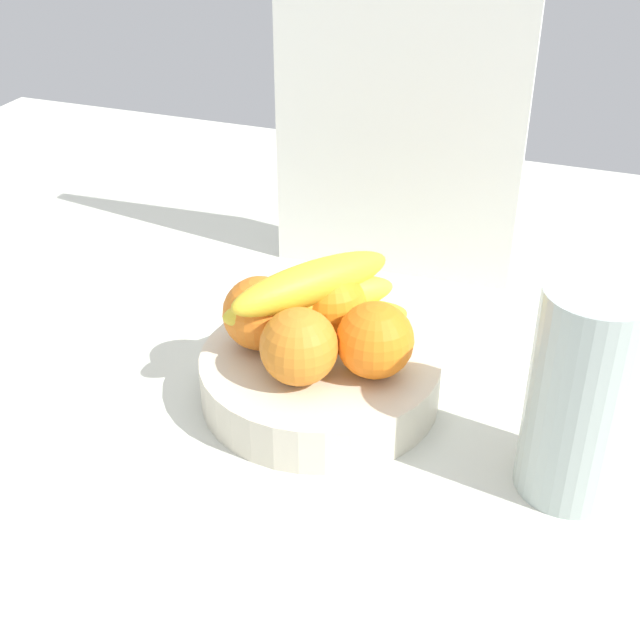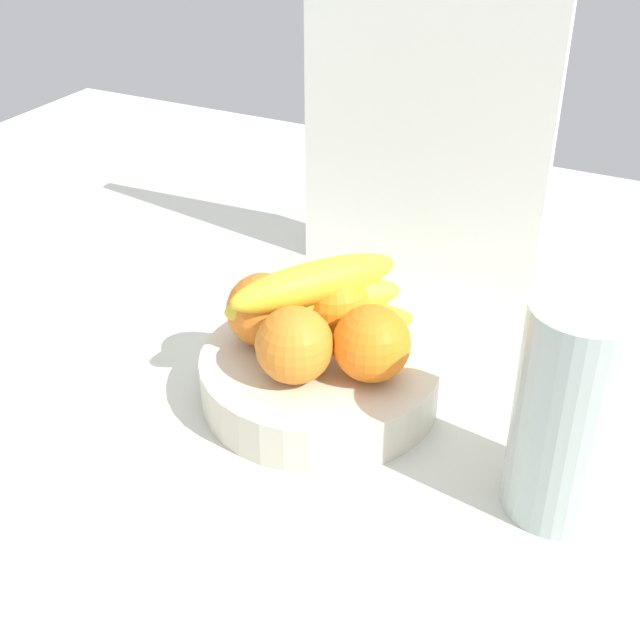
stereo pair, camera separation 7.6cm
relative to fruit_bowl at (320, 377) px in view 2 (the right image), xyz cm
name	(u,v)px [view 2 (the right image)]	position (x,y,z in cm)	size (l,w,h in cm)	color
ground_plane	(352,424)	(3.76, -0.72, -3.78)	(180.00, 140.00, 3.00)	silver
fruit_bowl	(320,377)	(0.00, 0.00, 0.00)	(22.54, 22.54, 4.55)	beige
orange_front_left	(294,345)	(-0.46, -4.04, 5.76)	(6.97, 6.97, 6.97)	orange
orange_front_right	(373,342)	(5.46, -0.45, 5.76)	(6.97, 6.97, 6.97)	orange
orange_center	(335,305)	(-0.37, 3.82, 5.76)	(6.97, 6.97, 6.97)	orange
orange_back_left	(263,310)	(-5.97, -0.04, 5.76)	(6.97, 6.97, 6.97)	orange
banana_bunch	(318,302)	(-1.52, 2.52, 6.48)	(16.83, 16.25, 8.40)	yellow
cutting_board	(425,129)	(-0.92, 27.01, 15.72)	(28.00, 1.80, 36.00)	white
thermos_tumbler	(570,412)	(23.49, -4.34, 6.98)	(8.61, 8.61, 18.50)	#B0BFB9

